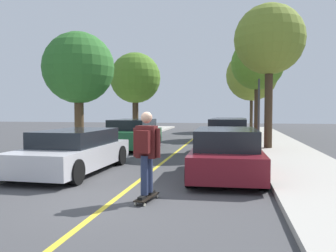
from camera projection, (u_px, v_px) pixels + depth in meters
ground at (115, 200)px, 7.27m from camera, size 80.00×80.00×0.00m
center_line at (156, 168)px, 11.20m from camera, size 0.12×39.20×0.01m
parked_car_left_nearest at (74, 151)px, 10.43m from camera, size 2.08×4.66×1.25m
parked_car_left_near at (132, 134)px, 16.52m from camera, size 2.03×4.35×1.38m
parked_car_right_nearest at (226, 153)px, 9.62m from camera, size 2.00×4.15×1.32m
parked_car_right_near at (228, 136)px, 15.16m from camera, size 1.91×4.08×1.45m
parked_car_right_far at (229, 129)px, 20.81m from camera, size 2.03×4.23×1.33m
street_tree_left_nearest at (79, 69)px, 14.72m from camera, size 2.97×2.97×4.93m
street_tree_left_near at (135, 78)px, 23.35m from camera, size 3.33×3.33×5.45m
street_tree_right_nearest at (269, 40)px, 15.53m from camera, size 3.09×3.09×6.34m
street_tree_right_near at (258, 64)px, 22.64m from camera, size 3.37×3.37×6.33m
street_tree_right_far at (252, 75)px, 29.48m from camera, size 4.24×4.24×6.65m
streetlamp at (259, 82)px, 21.50m from camera, size 0.36×0.24×5.93m
skateboard at (147, 197)px, 7.13m from camera, size 0.35×0.86×0.10m
skateboarder at (146, 149)px, 7.05m from camera, size 0.59×0.71×1.71m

